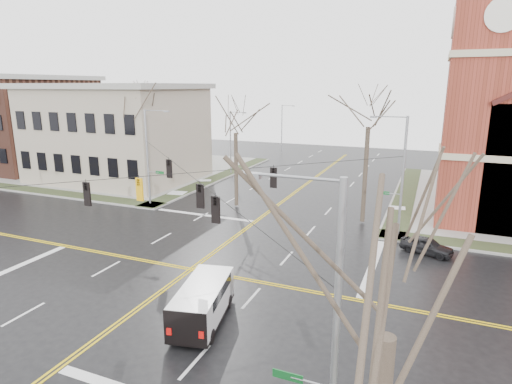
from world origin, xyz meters
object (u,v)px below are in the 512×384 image
at_px(signal_pole_nw, 149,154).
at_px(tree_ne, 369,120).
at_px(signal_pole_ne, 400,173).
at_px(signal_pole_se, 329,333).
at_px(cargo_van, 204,299).
at_px(parked_car_a, 427,245).
at_px(streetlight_north_a, 232,140).
at_px(tree_nw_near, 236,128).
at_px(tree_nw_far, 139,110).
at_px(tree_se, 388,314).
at_px(streetlight_north_b, 283,127).

xyz_separation_m(signal_pole_nw, tree_ne, (19.77, 2.20, 3.61)).
relative_size(signal_pole_ne, signal_pole_nw, 1.00).
xyz_separation_m(signal_pole_se, cargo_van, (-7.60, 6.59, -3.82)).
distance_m(cargo_van, parked_car_a, 16.67).
bearing_deg(streetlight_north_a, signal_pole_ne, -36.90).
xyz_separation_m(signal_pole_ne, tree_nw_near, (-14.80, 2.63, 2.54)).
bearing_deg(parked_car_a, tree_ne, 62.67).
height_order(signal_pole_se, cargo_van, signal_pole_se).
bearing_deg(cargo_van, tree_ne, 63.64).
height_order(streetlight_north_a, tree_nw_far, tree_nw_far).
distance_m(signal_pole_se, cargo_van, 10.76).
distance_m(signal_pole_nw, tree_se, 35.48).
xyz_separation_m(streetlight_north_a, cargo_van, (14.38, -32.91, -3.34)).
distance_m(cargo_van, tree_nw_near, 21.33).
bearing_deg(streetlight_north_b, tree_se, -69.26).
bearing_deg(signal_pole_ne, streetlight_north_b, 121.05).
distance_m(streetlight_north_a, streetlight_north_b, 20.00).
relative_size(streetlight_north_a, streetlight_north_b, 1.00).
relative_size(parked_car_a, tree_ne, 0.29).
relative_size(parked_car_a, tree_nw_near, 0.34).
bearing_deg(tree_ne, tree_se, -80.89).
height_order(signal_pole_nw, streetlight_north_b, signal_pole_nw).
distance_m(streetlight_north_b, tree_nw_near, 34.75).
distance_m(streetlight_north_b, tree_nw_far, 34.76).
relative_size(signal_pole_ne, streetlight_north_b, 1.12).
height_order(cargo_van, tree_se, tree_se).
bearing_deg(signal_pole_se, tree_nw_near, 120.00).
bearing_deg(tree_nw_near, tree_nw_far, -177.42).
xyz_separation_m(parked_car_a, tree_ne, (-5.17, 5.20, 7.97)).
relative_size(tree_ne, tree_se, 1.17).
height_order(signal_pole_se, tree_ne, tree_ne).
bearing_deg(cargo_van, parked_car_a, 41.46).
height_order(parked_car_a, tree_nw_far, tree_nw_far).
height_order(tree_nw_far, tree_se, tree_nw_far).
relative_size(cargo_van, tree_nw_far, 0.43).
xyz_separation_m(parked_car_a, tree_nw_near, (-17.09, 5.64, 6.90)).
bearing_deg(streetlight_north_a, streetlight_north_b, 90.00).
distance_m(cargo_van, tree_se, 14.53).
distance_m(signal_pole_ne, tree_nw_far, 25.53).
height_order(signal_pole_nw, streetlight_north_a, signal_pole_nw).
distance_m(parked_car_a, tree_nw_far, 29.12).
distance_m(tree_nw_far, tree_se, 38.71).
bearing_deg(signal_pole_se, tree_nw_far, 134.95).
bearing_deg(tree_se, signal_pole_nw, 133.25).
bearing_deg(streetlight_north_a, tree_se, -60.84).
relative_size(signal_pole_se, streetlight_north_b, 1.12).
bearing_deg(parked_car_a, tree_nw_far, 97.18).
xyz_separation_m(signal_pole_ne, streetlight_north_a, (-21.97, 16.50, -0.48)).
bearing_deg(tree_se, streetlight_north_b, 110.74).
distance_m(signal_pole_ne, streetlight_north_b, 42.61).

